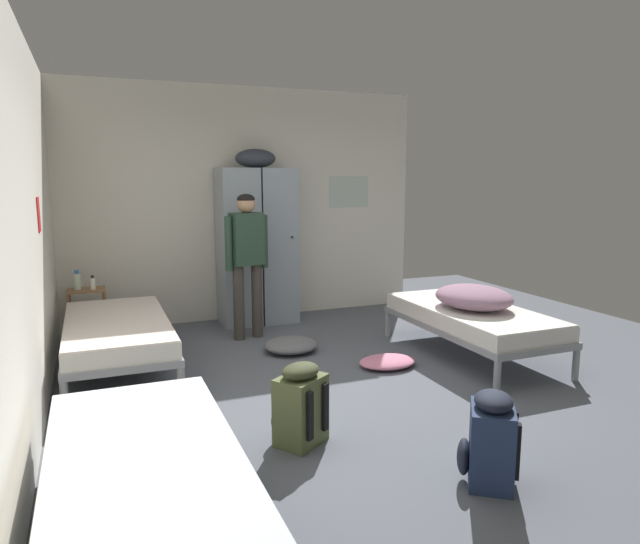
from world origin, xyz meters
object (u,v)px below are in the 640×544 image
person_traveler (247,252)px  lotion_bottle (93,283)px  bedding_heap (474,297)px  backpack_olive (300,405)px  clothes_pile_grey (291,345)px  clothes_pile_pink (387,362)px  bed_right (471,318)px  bed_left_front (145,473)px  backpack_navy (490,441)px  shelf_unit (87,310)px  bed_left_rear (117,331)px  locker_bank (257,243)px  water_bottle (77,281)px

person_traveler → lotion_bottle: (-1.56, 0.48, -0.31)m
lotion_bottle → bedding_heap: bearing=-29.7°
backpack_olive → clothes_pile_grey: backpack_olive is taller
bedding_heap → clothes_pile_pink: bedding_heap is taller
bed_right → person_traveler: person_traveler is taller
bed_right → clothes_pile_grey: (-1.60, 0.78, -0.31)m
bed_left_front → bed_right: (3.25, 1.88, 0.00)m
backpack_olive → clothes_pile_grey: bearing=72.5°
bed_left_front → backpack_navy: size_ratio=3.45×
shelf_unit → lotion_bottle: bearing=-29.7°
person_traveler → shelf_unit: bearing=162.2°
bed_left_rear → clothes_pile_grey: size_ratio=3.49×
locker_bank → backpack_olive: 3.35m
bed_left_rear → clothes_pile_grey: (1.64, -0.03, -0.31)m
bed_left_rear → lotion_bottle: size_ratio=12.62×
bed_right → clothes_pile_pink: bearing=179.0°
person_traveler → backpack_olive: person_traveler is taller
clothes_pile_grey → clothes_pile_pink: 1.03m
bed_left_rear → bed_right: same height
clothes_pile_pink → clothes_pile_grey: bearing=131.9°
shelf_unit → water_bottle: (-0.08, 0.02, 0.32)m
lotion_bottle → bed_left_rear: bearing=-80.8°
clothes_pile_pink → locker_bank: bearing=107.5°
bed_left_front → clothes_pile_pink: bed_left_front is taller
shelf_unit → lotion_bottle: size_ratio=3.79×
shelf_unit → clothes_pile_grey: bearing=-31.9°
bed_left_front → bed_right: size_ratio=1.00×
bed_left_front → clothes_pile_grey: 3.14m
backpack_olive → clothes_pile_pink: backpack_olive is taller
bed_left_rear → backpack_olive: size_ratio=3.45×
bedding_heap → person_traveler: size_ratio=0.52×
bed_left_front → backpack_navy: 1.89m
bedding_heap → person_traveler: (-1.86, 1.47, 0.35)m
water_bottle → backpack_olive: size_ratio=0.38×
locker_bank → backpack_olive: bearing=-101.1°
bed_right → backpack_navy: 2.44m
lotion_bottle → backpack_navy: 4.45m
bed_right → backpack_navy: size_ratio=3.45×
locker_bank → bed_left_front: bearing=-112.9°
backpack_navy → clothes_pile_pink: bearing=77.5°
shelf_unit → clothes_pile_grey: (1.89, -1.18, -0.28)m
bed_left_front → water_bottle: (-0.33, 3.86, 0.28)m
locker_bank → lotion_bottle: (-1.85, -0.17, -0.33)m
bed_left_rear → bed_right: size_ratio=1.00×
bed_left_rear → bedding_heap: 3.35m
shelf_unit → clothes_pile_pink: shelf_unit is taller
locker_bank → bedding_heap: bearing=-53.5°
shelf_unit → clothes_pile_grey: 2.25m
backpack_navy → clothes_pile_pink: 2.09m
lotion_bottle → backpack_olive: lotion_bottle is taller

